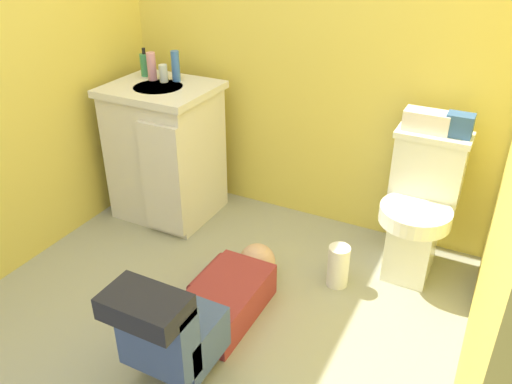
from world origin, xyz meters
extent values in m
cube|color=#9A997E|center=(0.00, 0.00, -0.02)|extent=(2.72, 3.15, 0.04)
cube|color=#DEC54D|center=(0.00, 1.12, 1.20)|extent=(2.38, 0.08, 2.40)
cube|color=silver|center=(0.77, 0.77, 0.19)|extent=(0.22, 0.30, 0.38)
cylinder|color=silver|center=(0.77, 0.71, 0.38)|extent=(0.35, 0.35, 0.08)
cube|color=silver|center=(0.77, 0.90, 0.55)|extent=(0.34, 0.17, 0.34)
cube|color=silver|center=(0.77, 0.90, 0.73)|extent=(0.36, 0.19, 0.03)
cube|color=silver|center=(-0.73, 0.72, 0.39)|extent=(0.56, 0.48, 0.78)
cube|color=silver|center=(-0.73, 0.72, 0.80)|extent=(0.60, 0.52, 0.04)
cylinder|color=silver|center=(-0.73, 0.70, 0.79)|extent=(0.28, 0.28, 0.05)
cube|color=silver|center=(-0.58, 0.46, 0.37)|extent=(0.26, 0.03, 0.66)
cylinder|color=silver|center=(-0.73, 0.86, 0.87)|extent=(0.02, 0.02, 0.10)
cube|color=maroon|center=(0.07, 0.03, 0.09)|extent=(0.29, 0.52, 0.17)
sphere|color=tan|center=(0.07, 0.36, 0.10)|extent=(0.19, 0.19, 0.19)
cube|color=#3D507A|center=(0.07, -0.33, 0.18)|extent=(0.31, 0.28, 0.20)
cube|color=#3D507A|center=(0.07, -0.47, 0.30)|extent=(0.31, 0.12, 0.32)
cube|color=black|center=(0.07, -0.52, 0.47)|extent=(0.31, 0.19, 0.09)
cylinder|color=maroon|center=(-0.12, 0.19, 0.06)|extent=(0.08, 0.30, 0.08)
cube|color=silver|center=(0.72, 0.90, 0.80)|extent=(0.22, 0.11, 0.10)
cube|color=#33598C|center=(0.87, 0.90, 0.81)|extent=(0.12, 0.09, 0.11)
cylinder|color=#3C8F55|center=(-0.92, 0.84, 0.89)|extent=(0.06, 0.06, 0.13)
cylinder|color=black|center=(-0.92, 0.84, 0.97)|extent=(0.02, 0.02, 0.04)
cylinder|color=pink|center=(-0.83, 0.79, 0.90)|extent=(0.05, 0.05, 0.16)
cylinder|color=silver|center=(-0.75, 0.78, 0.87)|extent=(0.05, 0.05, 0.10)
cylinder|color=#3A6BBB|center=(-0.69, 0.83, 0.91)|extent=(0.05, 0.05, 0.17)
cylinder|color=white|center=(0.47, 0.49, 0.11)|extent=(0.11, 0.11, 0.23)
camera|label=1|loc=(1.07, -1.59, 1.72)|focal=36.56mm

